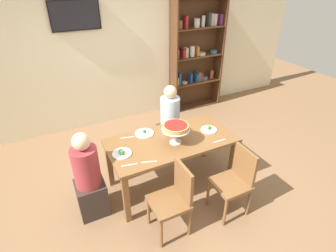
{
  "coord_description": "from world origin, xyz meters",
  "views": [
    {
      "loc": [
        -1.32,
        -2.54,
        2.65
      ],
      "look_at": [
        0.0,
        0.1,
        0.89
      ],
      "focal_mm": 28.48,
      "sensor_mm": 36.0,
      "label": 1
    }
  ],
  "objects_px": {
    "diner_head_west": "(89,181)",
    "cutlery_fork_near": "(149,162)",
    "chair_near_right": "(235,179)",
    "salad_plate_near_diner": "(144,133)",
    "dining_table": "(171,146)",
    "diner_far_right": "(170,124)",
    "television": "(75,15)",
    "cutlery_knife_near": "(129,165)",
    "salad_plate_far_diner": "(209,129)",
    "chair_near_left": "(174,197)",
    "deep_dish_pizza_stand": "(176,128)",
    "salad_plate_spare": "(122,153)",
    "beer_glass_amber_tall": "(182,128)",
    "water_glass_clear_near": "(166,130)",
    "bookshelf": "(196,54)",
    "cutlery_fork_far": "(220,141)",
    "cutlery_knife_far": "(127,137)"
  },
  "relations": [
    {
      "from": "diner_head_west",
      "to": "cutlery_fork_near",
      "type": "height_order",
      "value": "diner_head_west"
    },
    {
      "from": "chair_near_right",
      "to": "salad_plate_near_diner",
      "type": "bearing_deg",
      "value": 35.25
    },
    {
      "from": "dining_table",
      "to": "diner_far_right",
      "type": "height_order",
      "value": "diner_far_right"
    },
    {
      "from": "television",
      "to": "salad_plate_near_diner",
      "type": "relative_size",
      "value": 3.09
    },
    {
      "from": "diner_far_right",
      "to": "cutlery_knife_near",
      "type": "relative_size",
      "value": 6.39
    },
    {
      "from": "chair_near_right",
      "to": "salad_plate_far_diner",
      "type": "relative_size",
      "value": 3.99
    },
    {
      "from": "salad_plate_near_diner",
      "to": "chair_near_left",
      "type": "bearing_deg",
      "value": -93.22
    },
    {
      "from": "cutlery_fork_near",
      "to": "dining_table",
      "type": "bearing_deg",
      "value": 53.28
    },
    {
      "from": "television",
      "to": "deep_dish_pizza_stand",
      "type": "bearing_deg",
      "value": -73.68
    },
    {
      "from": "diner_far_right",
      "to": "deep_dish_pizza_stand",
      "type": "height_order",
      "value": "diner_far_right"
    },
    {
      "from": "salad_plate_spare",
      "to": "cutlery_fork_near",
      "type": "distance_m",
      "value": 0.36
    },
    {
      "from": "dining_table",
      "to": "beer_glass_amber_tall",
      "type": "xyz_separation_m",
      "value": [
        0.2,
        0.1,
        0.16
      ]
    },
    {
      "from": "diner_head_west",
      "to": "water_glass_clear_near",
      "type": "relative_size",
      "value": 9.93
    },
    {
      "from": "chair_near_left",
      "to": "chair_near_right",
      "type": "xyz_separation_m",
      "value": [
        0.79,
        -0.07,
        0.0
      ]
    },
    {
      "from": "television",
      "to": "chair_near_left",
      "type": "relative_size",
      "value": 0.89
    },
    {
      "from": "bookshelf",
      "to": "deep_dish_pizza_stand",
      "type": "height_order",
      "value": "bookshelf"
    },
    {
      "from": "water_glass_clear_near",
      "to": "cutlery_fork_near",
      "type": "bearing_deg",
      "value": -133.53
    },
    {
      "from": "television",
      "to": "beer_glass_amber_tall",
      "type": "height_order",
      "value": "television"
    },
    {
      "from": "cutlery_fork_far",
      "to": "cutlery_knife_far",
      "type": "height_order",
      "value": "same"
    },
    {
      "from": "chair_near_right",
      "to": "beer_glass_amber_tall",
      "type": "height_order",
      "value": "beer_glass_amber_tall"
    },
    {
      "from": "beer_glass_amber_tall",
      "to": "cutlery_knife_near",
      "type": "xyz_separation_m",
      "value": [
        -0.86,
        -0.35,
        -0.06
      ]
    },
    {
      "from": "salad_plate_near_diner",
      "to": "cutlery_fork_near",
      "type": "distance_m",
      "value": 0.61
    },
    {
      "from": "chair_near_right",
      "to": "salad_plate_near_diner",
      "type": "xyz_separation_m",
      "value": [
        -0.73,
        1.04,
        0.27
      ]
    },
    {
      "from": "salad_plate_spare",
      "to": "cutlery_knife_near",
      "type": "distance_m",
      "value": 0.23
    },
    {
      "from": "television",
      "to": "diner_head_west",
      "type": "height_order",
      "value": "television"
    },
    {
      "from": "diner_far_right",
      "to": "salad_plate_far_diner",
      "type": "xyz_separation_m",
      "value": [
        0.21,
        -0.76,
        0.26
      ]
    },
    {
      "from": "diner_head_west",
      "to": "cutlery_fork_near",
      "type": "bearing_deg",
      "value": -23.08
    },
    {
      "from": "water_glass_clear_near",
      "to": "cutlery_knife_far",
      "type": "xyz_separation_m",
      "value": [
        -0.49,
        0.14,
        -0.06
      ]
    },
    {
      "from": "dining_table",
      "to": "diner_head_west",
      "type": "height_order",
      "value": "diner_head_west"
    },
    {
      "from": "diner_far_right",
      "to": "salad_plate_far_diner",
      "type": "bearing_deg",
      "value": 15.35
    },
    {
      "from": "deep_dish_pizza_stand",
      "to": "beer_glass_amber_tall",
      "type": "relative_size",
      "value": 2.6
    },
    {
      "from": "television",
      "to": "water_glass_clear_near",
      "type": "relative_size",
      "value": 6.7
    },
    {
      "from": "diner_head_west",
      "to": "water_glass_clear_near",
      "type": "xyz_separation_m",
      "value": [
        1.09,
        0.17,
        0.31
      ]
    },
    {
      "from": "diner_head_west",
      "to": "beer_glass_amber_tall",
      "type": "bearing_deg",
      "value": 5.21
    },
    {
      "from": "television",
      "to": "cutlery_knife_near",
      "type": "relative_size",
      "value": 4.31
    },
    {
      "from": "chair_near_left",
      "to": "salad_plate_spare",
      "type": "bearing_deg",
      "value": 28.28
    },
    {
      "from": "cutlery_knife_far",
      "to": "dining_table",
      "type": "bearing_deg",
      "value": 161.26
    },
    {
      "from": "diner_far_right",
      "to": "water_glass_clear_near",
      "type": "xyz_separation_m",
      "value": [
        -0.36,
        -0.58,
        0.31
      ]
    },
    {
      "from": "salad_plate_spare",
      "to": "cutlery_fork_far",
      "type": "distance_m",
      "value": 1.24
    },
    {
      "from": "chair_near_right",
      "to": "deep_dish_pizza_stand",
      "type": "xyz_separation_m",
      "value": [
        -0.46,
        0.67,
        0.47
      ]
    },
    {
      "from": "salad_plate_far_diner",
      "to": "cutlery_fork_near",
      "type": "height_order",
      "value": "salad_plate_far_diner"
    },
    {
      "from": "water_glass_clear_near",
      "to": "cutlery_fork_far",
      "type": "bearing_deg",
      "value": -40.14
    },
    {
      "from": "diner_far_right",
      "to": "salad_plate_spare",
      "type": "distance_m",
      "value": 1.3
    },
    {
      "from": "cutlery_fork_near",
      "to": "cutlery_knife_far",
      "type": "xyz_separation_m",
      "value": [
        -0.06,
        0.6,
        0.0
      ]
    },
    {
      "from": "chair_near_right",
      "to": "television",
      "type": "bearing_deg",
      "value": 21.06
    },
    {
      "from": "chair_near_right",
      "to": "cutlery_knife_far",
      "type": "relative_size",
      "value": 4.83
    },
    {
      "from": "diner_head_west",
      "to": "salad_plate_near_diner",
      "type": "bearing_deg",
      "value": 19.85
    },
    {
      "from": "diner_far_right",
      "to": "dining_table",
      "type": "bearing_deg",
      "value": -25.73
    },
    {
      "from": "cutlery_knife_far",
      "to": "television",
      "type": "bearing_deg",
      "value": -73.5
    },
    {
      "from": "salad_plate_spare",
      "to": "cutlery_fork_near",
      "type": "height_order",
      "value": "salad_plate_spare"
    }
  ]
}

